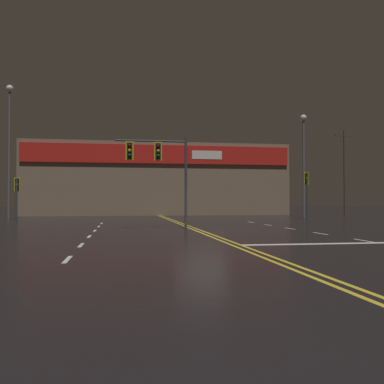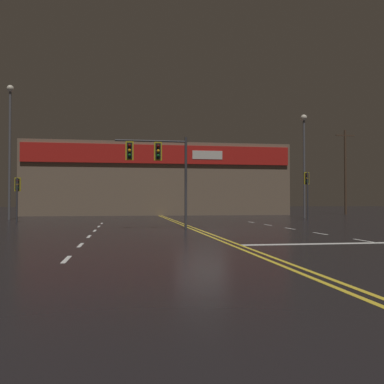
{
  "view_description": "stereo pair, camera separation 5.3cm",
  "coord_description": "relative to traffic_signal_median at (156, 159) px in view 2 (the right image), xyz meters",
  "views": [
    {
      "loc": [
        -3.8,
        -20.27,
        1.48
      ],
      "look_at": [
        0.0,
        3.11,
        2.0
      ],
      "focal_mm": 40.0,
      "sensor_mm": 36.0,
      "label": 1
    },
    {
      "loc": [
        -3.75,
        -20.28,
        1.48
      ],
      "look_at": [
        0.0,
        3.11,
        2.0
      ],
      "focal_mm": 40.0,
      "sensor_mm": 36.0,
      "label": 2
    }
  ],
  "objects": [
    {
      "name": "ground_plane",
      "position": [
        2.03,
        -2.38,
        -3.74
      ],
      "size": [
        200.0,
        200.0,
        0.0
      ],
      "primitive_type": "plane",
      "color": "black"
    },
    {
      "name": "road_markings",
      "position": [
        3.04,
        -3.6,
        -3.73
      ],
      "size": [
        15.4,
        60.0,
        0.01
      ],
      "color": "gold",
      "rests_on": "ground"
    },
    {
      "name": "traffic_signal_median",
      "position": [
        0.0,
        0.0,
        0.0
      ],
      "size": [
        3.82,
        0.36,
        4.94
      ],
      "color": "#38383D",
      "rests_on": "ground"
    },
    {
      "name": "traffic_signal_corner_northwest",
      "position": [
        -9.24,
        9.54,
        -1.4
      ],
      "size": [
        0.42,
        0.36,
        3.19
      ],
      "color": "#38383D",
      "rests_on": "ground"
    },
    {
      "name": "traffic_signal_corner_northeast",
      "position": [
        12.78,
        9.6,
        -0.93
      ],
      "size": [
        0.42,
        0.36,
        3.82
      ],
      "color": "#38383D",
      "rests_on": "ground"
    },
    {
      "name": "streetlight_near_right",
      "position": [
        -10.91,
        13.99,
        3.14
      ],
      "size": [
        0.56,
        0.56,
        10.99
      ],
      "color": "#59595E",
      "rests_on": "ground"
    },
    {
      "name": "streetlight_far_left",
      "position": [
        14.34,
        13.66,
        2.22
      ],
      "size": [
        0.56,
        0.56,
        9.32
      ],
      "color": "#59595E",
      "rests_on": "ground"
    },
    {
      "name": "building_backdrop",
      "position": [
        2.03,
        26.54,
        0.13
      ],
      "size": [
        28.3,
        10.23,
        7.71
      ],
      "color": "#7A6651",
      "rests_on": "ground"
    },
    {
      "name": "utility_pole_row",
      "position": [
        -0.18,
        21.94,
        1.53
      ],
      "size": [
        45.93,
        0.26,
        10.69
      ],
      "color": "#4C3828",
      "rests_on": "ground"
    }
  ]
}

